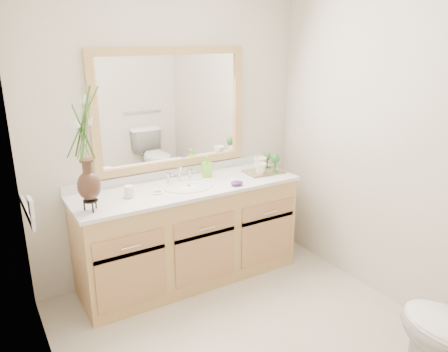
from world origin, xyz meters
TOP-DOWN VIEW (x-y plane):
  - floor at (0.00, 0.00)m, footprint 2.60×2.60m
  - wall_back at (0.00, 1.30)m, footprint 2.40×0.02m
  - wall_left at (-1.20, 0.00)m, footprint 0.02×2.60m
  - wall_right at (1.20, 0.00)m, footprint 0.02×2.60m
  - vanity at (0.00, 1.01)m, footprint 1.80×0.55m
  - counter at (0.00, 1.01)m, footprint 1.84×0.57m
  - sink at (0.00, 1.00)m, footprint 0.38×0.34m
  - mirror at (0.00, 1.28)m, footprint 1.32×0.04m
  - switch_plate at (-1.19, 0.76)m, footprint 0.02×0.12m
  - flower_vase at (-0.80, 0.89)m, footprint 0.18×0.18m
  - tumbler at (-0.49, 1.01)m, footprint 0.07×0.07m
  - soap_dish at (-0.27, 0.98)m, footprint 0.09×0.09m
  - soap_bottle at (0.24, 1.14)m, footprint 0.10×0.10m
  - purple_dish at (0.34, 0.82)m, footprint 0.12×0.11m
  - tray at (0.73, 0.99)m, footprint 0.34×0.24m
  - mug_left at (0.65, 0.93)m, footprint 0.12×0.11m
  - mug_right at (0.73, 1.05)m, footprint 0.15×0.15m
  - goblet_front at (0.79, 0.91)m, footprint 0.07×0.07m
  - goblet_back at (0.82, 1.06)m, footprint 0.06×0.06m

SIDE VIEW (x-z plane):
  - floor at x=0.00m, z-range 0.00..0.00m
  - vanity at x=0.00m, z-range 0.00..0.80m
  - sink at x=0.00m, z-range 0.66..0.89m
  - counter at x=0.00m, z-range 0.80..0.83m
  - tray at x=0.73m, z-range 0.83..0.85m
  - soap_dish at x=-0.27m, z-range 0.83..0.85m
  - purple_dish at x=0.34m, z-range 0.83..0.87m
  - tumbler at x=-0.49m, z-range 0.83..0.92m
  - mug_left at x=0.65m, z-range 0.85..0.95m
  - mug_right at x=0.73m, z-range 0.85..0.96m
  - soap_bottle at x=0.24m, z-range 0.83..0.99m
  - goblet_back at x=0.82m, z-range 0.87..1.00m
  - goblet_front at x=0.79m, z-range 0.87..1.03m
  - switch_plate at x=-1.19m, z-range 0.92..1.04m
  - wall_back at x=0.00m, z-range 0.00..2.40m
  - wall_left at x=-1.20m, z-range 0.00..2.40m
  - wall_right at x=1.20m, z-range 0.00..2.40m
  - flower_vase at x=-0.80m, z-range 0.96..1.72m
  - mirror at x=0.00m, z-range 0.92..1.89m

